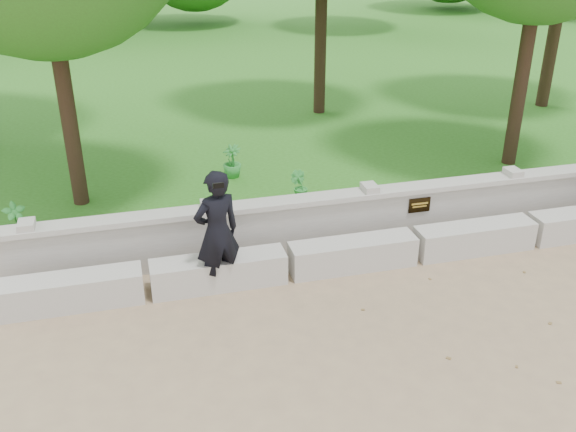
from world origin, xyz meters
name	(u,v)px	position (x,y,z in m)	size (l,w,h in m)	color
ground	(477,330)	(0.00, 0.00, 0.00)	(80.00, 80.00, 0.00)	#987F5D
lawn	(251,72)	(0.00, 14.00, 0.12)	(40.00, 22.00, 0.25)	#2B6318
concrete_bench	(415,246)	(0.00, 1.90, 0.22)	(11.90, 0.45, 0.45)	#BBB8B0
parapet_wall	(397,212)	(0.00, 2.60, 0.46)	(12.50, 0.35, 0.90)	#AFADA6
man_main	(217,233)	(-3.01, 1.80, 0.90)	(0.75, 0.69, 1.80)	black
shrub_a	(17,223)	(-5.79, 3.53, 0.57)	(0.34, 0.23, 0.65)	#2F8C36
shrub_b	(299,186)	(-1.27, 3.88, 0.52)	(0.30, 0.24, 0.55)	#2F8C36
shrub_d	(232,161)	(-2.18, 5.27, 0.56)	(0.35, 0.31, 0.62)	#2F8C36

